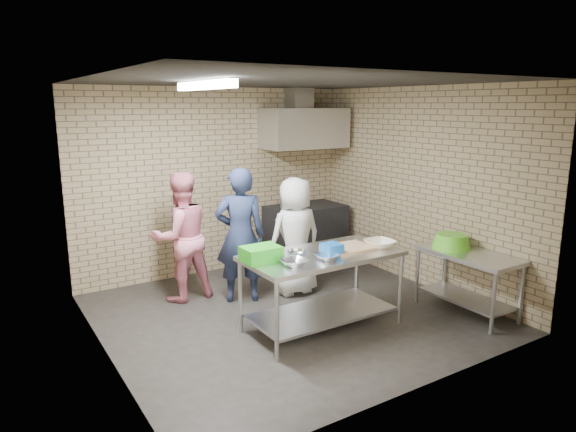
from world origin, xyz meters
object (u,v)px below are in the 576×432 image
(bottle_red, at_px, (300,132))
(bottle_green, at_px, (321,132))
(green_crate, at_px, (261,254))
(stove, at_px, (306,234))
(woman_pink, at_px, (181,237))
(woman_white, at_px, (295,236))
(man_navy, at_px, (240,235))
(prep_table, at_px, (322,291))
(blue_tub, at_px, (332,249))
(side_counter, at_px, (467,283))
(green_basin, at_px, (451,241))

(bottle_red, xyz_separation_m, bottle_green, (0.40, 0.00, -0.01))
(green_crate, bearing_deg, stove, 46.24)
(green_crate, distance_m, woman_pink, 1.58)
(bottle_green, bearing_deg, woman_white, -135.66)
(green_crate, xyz_separation_m, man_navy, (0.32, 1.10, -0.09))
(woman_white, bearing_deg, stove, -127.79)
(green_crate, bearing_deg, woman_pink, 100.28)
(prep_table, height_order, blue_tub, blue_tub)
(green_crate, distance_m, blue_tub, 0.78)
(side_counter, relative_size, blue_tub, 6.23)
(prep_table, height_order, green_basin, green_basin)
(prep_table, height_order, bottle_red, bottle_red)
(green_basin, relative_size, bottle_red, 2.56)
(woman_white, bearing_deg, bottle_red, -123.74)
(bottle_red, distance_m, woman_white, 2.06)
(man_navy, bearing_deg, green_crate, 97.22)
(stove, xyz_separation_m, green_basin, (0.43, -2.50, 0.38))
(green_crate, relative_size, woman_pink, 0.23)
(stove, bearing_deg, green_basin, -80.24)
(green_crate, height_order, man_navy, man_navy)
(blue_tub, bearing_deg, green_crate, 163.65)
(green_basin, relative_size, man_navy, 0.27)
(green_crate, height_order, woman_pink, woman_pink)
(prep_table, height_order, woman_pink, woman_pink)
(stove, relative_size, woman_pink, 0.73)
(side_counter, distance_m, stove, 2.79)
(woman_white, bearing_deg, woman_pink, -21.80)
(green_basin, distance_m, bottle_red, 3.01)
(green_crate, xyz_separation_m, bottle_green, (2.41, 2.29, 1.07))
(woman_white, bearing_deg, prep_table, 73.96)
(bottle_red, bearing_deg, woman_pink, -162.24)
(blue_tub, relative_size, woman_white, 0.12)
(side_counter, relative_size, green_basin, 2.61)
(green_basin, bearing_deg, man_navy, 143.13)
(side_counter, distance_m, man_navy, 2.80)
(side_counter, relative_size, woman_white, 0.77)
(blue_tub, distance_m, woman_white, 1.23)
(bottle_red, bearing_deg, woman_white, -125.83)
(green_crate, relative_size, woman_white, 0.25)
(prep_table, distance_m, green_crate, 0.87)
(green_basin, relative_size, bottle_green, 3.07)
(side_counter, height_order, blue_tub, blue_tub)
(green_crate, height_order, bottle_red, bottle_red)
(stove, xyz_separation_m, bottle_green, (0.45, 0.24, 1.57))
(blue_tub, xyz_separation_m, woman_pink, (-1.03, 1.77, -0.11))
(side_counter, distance_m, woman_white, 2.18)
(bottle_red, bearing_deg, bottle_green, 0.00)
(green_basin, distance_m, woman_pink, 3.34)
(man_navy, distance_m, woman_white, 0.75)
(green_crate, distance_m, man_navy, 1.15)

